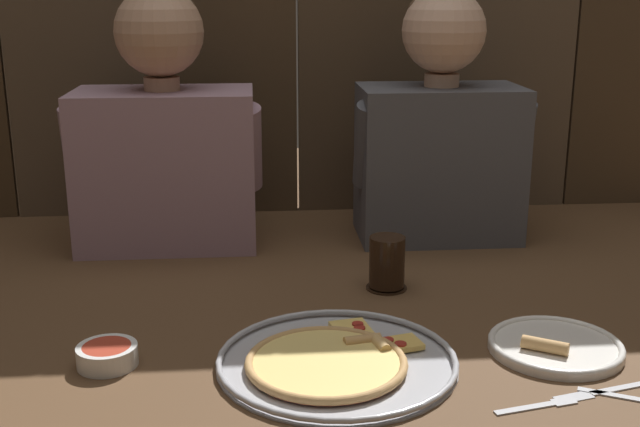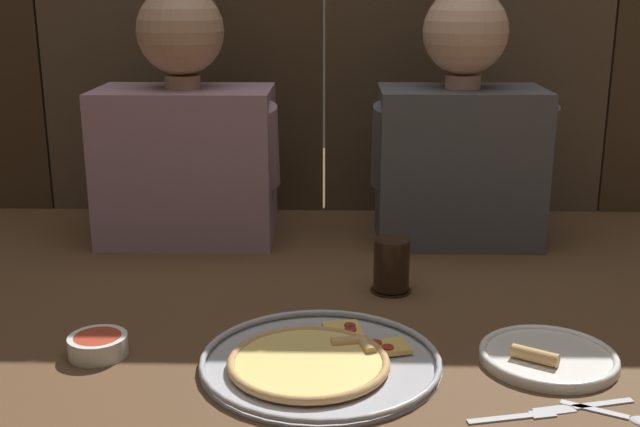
{
  "view_description": "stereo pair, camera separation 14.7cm",
  "coord_description": "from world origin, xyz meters",
  "px_view_note": "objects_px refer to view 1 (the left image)",
  "views": [
    {
      "loc": [
        -0.12,
        -1.31,
        0.59
      ],
      "look_at": [
        0.0,
        0.1,
        0.18
      ],
      "focal_mm": 44.87,
      "sensor_mm": 36.0,
      "label": 1
    },
    {
      "loc": [
        0.03,
        -1.31,
        0.59
      ],
      "look_at": [
        0.0,
        0.1,
        0.18
      ],
      "focal_mm": 44.87,
      "sensor_mm": 36.0,
      "label": 2
    }
  ],
  "objects_px": {
    "drinking_glass": "(387,263)",
    "dipping_bowl": "(107,354)",
    "dinner_plate": "(555,346)",
    "diner_left": "(164,131)",
    "diner_right": "(440,125)",
    "pizza_tray": "(334,360)"
  },
  "relations": [
    {
      "from": "drinking_glass",
      "to": "dipping_bowl",
      "type": "bearing_deg",
      "value": -149.51
    },
    {
      "from": "drinking_glass",
      "to": "diner_left",
      "type": "bearing_deg",
      "value": 143.84
    },
    {
      "from": "drinking_glass",
      "to": "dipping_bowl",
      "type": "xyz_separation_m",
      "value": [
        -0.5,
        -0.29,
        -0.03
      ]
    },
    {
      "from": "pizza_tray",
      "to": "drinking_glass",
      "type": "bearing_deg",
      "value": 67.07
    },
    {
      "from": "dipping_bowl",
      "to": "diner_right",
      "type": "distance_m",
      "value": 0.96
    },
    {
      "from": "dipping_bowl",
      "to": "diner_left",
      "type": "xyz_separation_m",
      "value": [
        0.04,
        0.63,
        0.25
      ]
    },
    {
      "from": "drinking_glass",
      "to": "diner_left",
      "type": "height_order",
      "value": "diner_left"
    },
    {
      "from": "drinking_glass",
      "to": "diner_right",
      "type": "distance_m",
      "value": 0.44
    },
    {
      "from": "pizza_tray",
      "to": "dinner_plate",
      "type": "relative_size",
      "value": 1.75
    },
    {
      "from": "drinking_glass",
      "to": "dipping_bowl",
      "type": "height_order",
      "value": "drinking_glass"
    },
    {
      "from": "pizza_tray",
      "to": "diner_right",
      "type": "bearing_deg",
      "value": 64.65
    },
    {
      "from": "dipping_bowl",
      "to": "drinking_glass",
      "type": "bearing_deg",
      "value": 30.49
    },
    {
      "from": "pizza_tray",
      "to": "dinner_plate",
      "type": "distance_m",
      "value": 0.37
    },
    {
      "from": "dipping_bowl",
      "to": "pizza_tray",
      "type": "bearing_deg",
      "value": -5.25
    },
    {
      "from": "pizza_tray",
      "to": "dinner_plate",
      "type": "bearing_deg",
      "value": 3.6
    },
    {
      "from": "dipping_bowl",
      "to": "diner_right",
      "type": "relative_size",
      "value": 0.16
    },
    {
      "from": "dipping_bowl",
      "to": "diner_left",
      "type": "distance_m",
      "value": 0.68
    },
    {
      "from": "dinner_plate",
      "to": "dipping_bowl",
      "type": "distance_m",
      "value": 0.73
    },
    {
      "from": "diner_left",
      "to": "drinking_glass",
      "type": "bearing_deg",
      "value": -36.16
    },
    {
      "from": "pizza_tray",
      "to": "dipping_bowl",
      "type": "relative_size",
      "value": 4.0
    },
    {
      "from": "dinner_plate",
      "to": "diner_left",
      "type": "distance_m",
      "value": 0.98
    },
    {
      "from": "drinking_glass",
      "to": "diner_right",
      "type": "bearing_deg",
      "value": 62.38
    }
  ]
}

